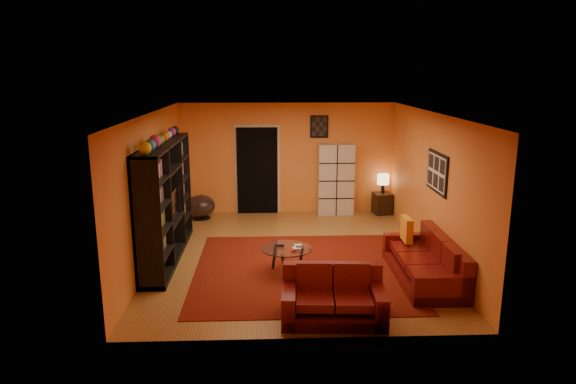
{
  "coord_description": "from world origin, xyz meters",
  "views": [
    {
      "loc": [
        -0.46,
        -8.9,
        3.32
      ],
      "look_at": [
        -0.09,
        0.1,
        1.18
      ],
      "focal_mm": 32.0,
      "sensor_mm": 36.0,
      "label": 1
    }
  ],
  "objects_px": {
    "loveseat": "(333,297)",
    "storage_cabinet": "(336,179)",
    "entertainment_unit": "(166,202)",
    "coffee_table": "(287,251)",
    "table_lamp": "(383,180)",
    "bowl_chair": "(201,206)",
    "tv": "(169,204)",
    "sofa": "(428,262)",
    "side_table": "(382,203)"
  },
  "relations": [
    {
      "from": "side_table",
      "to": "tv",
      "type": "bearing_deg",
      "value": -148.74
    },
    {
      "from": "storage_cabinet",
      "to": "side_table",
      "type": "relative_size",
      "value": 3.33
    },
    {
      "from": "loveseat",
      "to": "table_lamp",
      "type": "height_order",
      "value": "table_lamp"
    },
    {
      "from": "sofa",
      "to": "loveseat",
      "type": "bearing_deg",
      "value": -143.45
    },
    {
      "from": "loveseat",
      "to": "tv",
      "type": "bearing_deg",
      "value": 50.77
    },
    {
      "from": "tv",
      "to": "sofa",
      "type": "bearing_deg",
      "value": -105.5
    },
    {
      "from": "sofa",
      "to": "side_table",
      "type": "height_order",
      "value": "sofa"
    },
    {
      "from": "sofa",
      "to": "loveseat",
      "type": "distance_m",
      "value": 2.12
    },
    {
      "from": "bowl_chair",
      "to": "entertainment_unit",
      "type": "bearing_deg",
      "value": -96.28
    },
    {
      "from": "side_table",
      "to": "bowl_chair",
      "type": "bearing_deg",
      "value": -176.63
    },
    {
      "from": "loveseat",
      "to": "coffee_table",
      "type": "bearing_deg",
      "value": 23.21
    },
    {
      "from": "tv",
      "to": "storage_cabinet",
      "type": "distance_m",
      "value": 4.36
    },
    {
      "from": "entertainment_unit",
      "to": "tv",
      "type": "bearing_deg",
      "value": 34.05
    },
    {
      "from": "entertainment_unit",
      "to": "tv",
      "type": "height_order",
      "value": "entertainment_unit"
    },
    {
      "from": "coffee_table",
      "to": "storage_cabinet",
      "type": "height_order",
      "value": "storage_cabinet"
    },
    {
      "from": "entertainment_unit",
      "to": "sofa",
      "type": "bearing_deg",
      "value": -14.92
    },
    {
      "from": "loveseat",
      "to": "bowl_chair",
      "type": "xyz_separation_m",
      "value": [
        -2.42,
        4.92,
        0.01
      ]
    },
    {
      "from": "loveseat",
      "to": "side_table",
      "type": "relative_size",
      "value": 2.88
    },
    {
      "from": "sofa",
      "to": "storage_cabinet",
      "type": "distance_m",
      "value": 4.13
    },
    {
      "from": "tv",
      "to": "coffee_table",
      "type": "height_order",
      "value": "tv"
    },
    {
      "from": "entertainment_unit",
      "to": "tv",
      "type": "distance_m",
      "value": 0.09
    },
    {
      "from": "loveseat",
      "to": "coffee_table",
      "type": "height_order",
      "value": "loveseat"
    },
    {
      "from": "tv",
      "to": "loveseat",
      "type": "xyz_separation_m",
      "value": [
        2.65,
        -2.45,
        -0.7
      ]
    },
    {
      "from": "storage_cabinet",
      "to": "bowl_chair",
      "type": "bearing_deg",
      "value": -174.49
    },
    {
      "from": "sofa",
      "to": "bowl_chair",
      "type": "xyz_separation_m",
      "value": [
        -4.14,
        3.68,
        0.01
      ]
    },
    {
      "from": "sofa",
      "to": "loveseat",
      "type": "height_order",
      "value": "same"
    },
    {
      "from": "coffee_table",
      "to": "side_table",
      "type": "xyz_separation_m",
      "value": [
        2.4,
        3.55,
        -0.14
      ]
    },
    {
      "from": "loveseat",
      "to": "side_table",
      "type": "height_order",
      "value": "loveseat"
    },
    {
      "from": "entertainment_unit",
      "to": "table_lamp",
      "type": "bearing_deg",
      "value": 31.29
    },
    {
      "from": "entertainment_unit",
      "to": "storage_cabinet",
      "type": "relative_size",
      "value": 1.8
    },
    {
      "from": "coffee_table",
      "to": "bowl_chair",
      "type": "xyz_separation_m",
      "value": [
        -1.85,
        3.3,
        -0.09
      ]
    },
    {
      "from": "loveseat",
      "to": "storage_cabinet",
      "type": "bearing_deg",
      "value": -4.19
    },
    {
      "from": "tv",
      "to": "sofa",
      "type": "relative_size",
      "value": 0.44
    },
    {
      "from": "entertainment_unit",
      "to": "side_table",
      "type": "relative_size",
      "value": 6.0
    },
    {
      "from": "entertainment_unit",
      "to": "bowl_chair",
      "type": "distance_m",
      "value": 2.63
    },
    {
      "from": "tv",
      "to": "side_table",
      "type": "distance_m",
      "value": 5.29
    },
    {
      "from": "entertainment_unit",
      "to": "loveseat",
      "type": "xyz_separation_m",
      "value": [
        2.7,
        -2.42,
        -0.76
      ]
    },
    {
      "from": "storage_cabinet",
      "to": "table_lamp",
      "type": "height_order",
      "value": "storage_cabinet"
    },
    {
      "from": "side_table",
      "to": "table_lamp",
      "type": "height_order",
      "value": "table_lamp"
    },
    {
      "from": "storage_cabinet",
      "to": "tv",
      "type": "bearing_deg",
      "value": -140.51
    },
    {
      "from": "storage_cabinet",
      "to": "table_lamp",
      "type": "bearing_deg",
      "value": -2.53
    },
    {
      "from": "side_table",
      "to": "entertainment_unit",
      "type": "bearing_deg",
      "value": -148.71
    },
    {
      "from": "coffee_table",
      "to": "table_lamp",
      "type": "height_order",
      "value": "table_lamp"
    },
    {
      "from": "tv",
      "to": "entertainment_unit",
      "type": "bearing_deg",
      "value": 124.05
    },
    {
      "from": "loveseat",
      "to": "bowl_chair",
      "type": "relative_size",
      "value": 2.14
    },
    {
      "from": "coffee_table",
      "to": "loveseat",
      "type": "bearing_deg",
      "value": -70.38
    },
    {
      "from": "tv",
      "to": "side_table",
      "type": "xyz_separation_m",
      "value": [
        4.47,
        2.72,
        -0.74
      ]
    },
    {
      "from": "entertainment_unit",
      "to": "table_lamp",
      "type": "xyz_separation_m",
      "value": [
        4.53,
        2.75,
        -0.23
      ]
    },
    {
      "from": "loveseat",
      "to": "storage_cabinet",
      "type": "height_order",
      "value": "storage_cabinet"
    },
    {
      "from": "coffee_table",
      "to": "side_table",
      "type": "bearing_deg",
      "value": 55.88
    }
  ]
}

